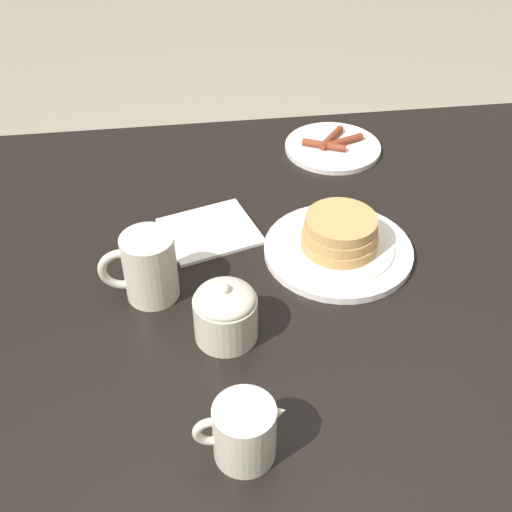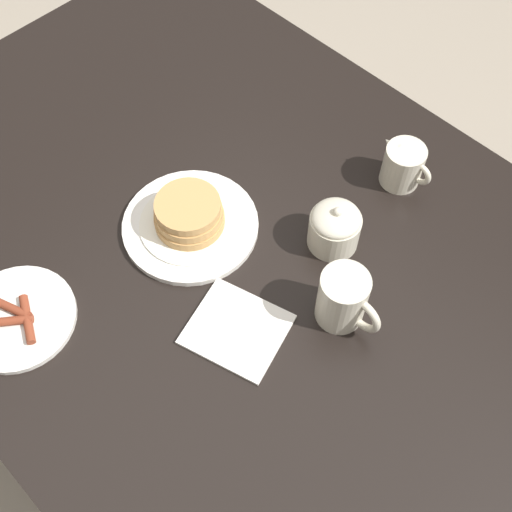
{
  "view_description": "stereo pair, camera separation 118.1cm",
  "coord_description": "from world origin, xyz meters",
  "px_view_note": "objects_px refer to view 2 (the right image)",
  "views": [
    {
      "loc": [
        0.18,
        0.72,
        1.41
      ],
      "look_at": [
        0.08,
        -0.01,
        0.8
      ],
      "focal_mm": 45.0,
      "sensor_mm": 36.0,
      "label": 1
    },
    {
      "loc": [
        0.47,
        -0.39,
        1.68
      ],
      "look_at": [
        0.08,
        -0.01,
        0.8
      ],
      "focal_mm": 45.0,
      "sensor_mm": 36.0,
      "label": 2
    }
  ],
  "objects_px": {
    "pancake_plate": "(190,220)",
    "creamer_pitcher": "(403,165)",
    "side_plate_bacon": "(17,318)",
    "sugar_bowl": "(335,227)",
    "napkin": "(237,329)",
    "coffee_mug": "(344,299)"
  },
  "relations": [
    {
      "from": "side_plate_bacon",
      "to": "napkin",
      "type": "bearing_deg",
      "value": 41.89
    },
    {
      "from": "pancake_plate",
      "to": "creamer_pitcher",
      "type": "distance_m",
      "value": 0.39
    },
    {
      "from": "pancake_plate",
      "to": "side_plate_bacon",
      "type": "height_order",
      "value": "pancake_plate"
    },
    {
      "from": "pancake_plate",
      "to": "napkin",
      "type": "relative_size",
      "value": 1.33
    },
    {
      "from": "pancake_plate",
      "to": "napkin",
      "type": "bearing_deg",
      "value": -22.08
    },
    {
      "from": "coffee_mug",
      "to": "sugar_bowl",
      "type": "height_order",
      "value": "coffee_mug"
    },
    {
      "from": "side_plate_bacon",
      "to": "sugar_bowl",
      "type": "height_order",
      "value": "sugar_bowl"
    },
    {
      "from": "side_plate_bacon",
      "to": "creamer_pitcher",
      "type": "bearing_deg",
      "value": 68.84
    },
    {
      "from": "pancake_plate",
      "to": "creamer_pitcher",
      "type": "xyz_separation_m",
      "value": [
        0.19,
        0.34,
        0.02
      ]
    },
    {
      "from": "coffee_mug",
      "to": "pancake_plate",
      "type": "bearing_deg",
      "value": -169.36
    },
    {
      "from": "creamer_pitcher",
      "to": "sugar_bowl",
      "type": "xyz_separation_m",
      "value": [
        0.0,
        -0.19,
        0.0
      ]
    },
    {
      "from": "coffee_mug",
      "to": "napkin",
      "type": "bearing_deg",
      "value": -125.73
    },
    {
      "from": "creamer_pitcher",
      "to": "sugar_bowl",
      "type": "distance_m",
      "value": 0.19
    },
    {
      "from": "side_plate_bacon",
      "to": "creamer_pitcher",
      "type": "xyz_separation_m",
      "value": [
        0.25,
        0.65,
        0.04
      ]
    },
    {
      "from": "coffee_mug",
      "to": "creamer_pitcher",
      "type": "xyz_separation_m",
      "value": [
        -0.1,
        0.28,
        -0.01
      ]
    },
    {
      "from": "pancake_plate",
      "to": "side_plate_bacon",
      "type": "xyz_separation_m",
      "value": [
        -0.06,
        -0.31,
        -0.02
      ]
    },
    {
      "from": "coffee_mug",
      "to": "sugar_bowl",
      "type": "distance_m",
      "value": 0.14
    },
    {
      "from": "coffee_mug",
      "to": "napkin",
      "type": "height_order",
      "value": "coffee_mug"
    },
    {
      "from": "side_plate_bacon",
      "to": "coffee_mug",
      "type": "xyz_separation_m",
      "value": [
        0.35,
        0.37,
        0.05
      ]
    },
    {
      "from": "pancake_plate",
      "to": "napkin",
      "type": "height_order",
      "value": "pancake_plate"
    },
    {
      "from": "coffee_mug",
      "to": "side_plate_bacon",
      "type": "bearing_deg",
      "value": -134.12
    },
    {
      "from": "side_plate_bacon",
      "to": "sugar_bowl",
      "type": "xyz_separation_m",
      "value": [
        0.25,
        0.46,
        0.04
      ]
    }
  ]
}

